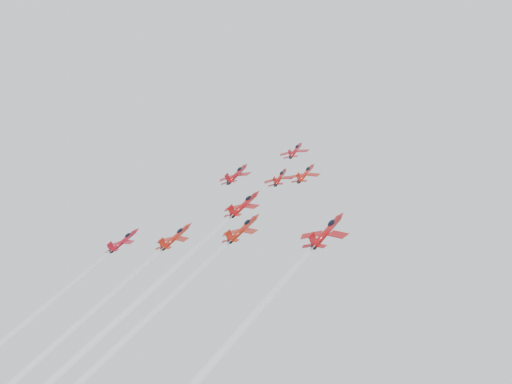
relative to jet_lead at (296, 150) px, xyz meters
The scene contains 7 objects.
jet_lead is the anchor object (origin of this frame).
jet_row2_left 18.65m from the jet_lead, 143.53° to the right, with size 10.60×13.10×9.80m.
jet_row2_center 19.63m from the jet_lead, 77.10° to the right, with size 8.62×10.66×7.97m.
jet_row2_right 21.81m from the jet_lead, 54.56° to the right, with size 8.80×10.88×8.14m.
jet_center 84.21m from the jet_lead, 89.99° to the right, with size 10.34×91.79×67.27m.
jet_rear_left 94.98m from the jet_lead, 98.84° to the right, with size 9.47×84.09×61.63m.
jet_rear_right 94.05m from the jet_lead, 85.13° to the right, with size 9.67×85.85×62.92m.
Camera 1 is at (74.68, -118.22, 128.96)m, focal length 40.00 mm.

